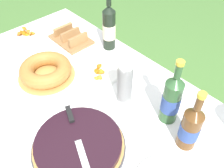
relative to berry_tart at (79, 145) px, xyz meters
name	(u,v)px	position (x,y,z in m)	size (l,w,h in m)	color
garden_table	(87,111)	(-0.19, 0.18, -0.10)	(1.70, 0.96, 0.77)	#A87A47
tablecloth	(86,103)	(-0.19, 0.18, -0.04)	(1.71, 0.97, 0.10)	white
berry_tart	(79,145)	(0.00, 0.00, 0.00)	(0.39, 0.39, 0.06)	#38383D
serving_knife	(76,134)	(-0.03, 0.01, 0.04)	(0.36, 0.17, 0.01)	silver
bundt_cake	(46,70)	(-0.48, 0.15, 0.01)	(0.31, 0.31, 0.08)	tan
cup_stack	(125,83)	(-0.07, 0.33, 0.09)	(0.07, 0.07, 0.23)	white
cider_bottle_green	(171,99)	(0.15, 0.40, 0.10)	(0.08, 0.08, 0.33)	#2D562D
cider_bottle_amber	(190,127)	(0.28, 0.35, 0.08)	(0.08, 0.08, 0.30)	brown
juice_bottle_red	(109,28)	(-0.45, 0.57, 0.11)	(0.08, 0.08, 0.36)	black
snack_plate_left	(25,34)	(-0.91, 0.25, -0.01)	(0.19, 0.19, 0.06)	white
snack_plate_right	(101,73)	(-0.29, 0.37, -0.02)	(0.20, 0.20, 0.05)	white
bread_board	(71,38)	(-0.66, 0.44, -0.01)	(0.26, 0.18, 0.07)	olive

